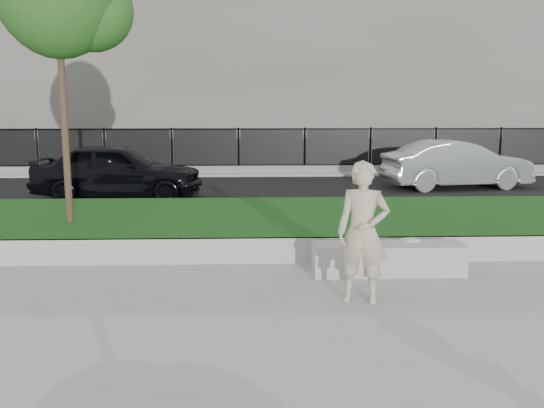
{
  "coord_description": "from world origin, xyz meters",
  "views": [
    {
      "loc": [
        -0.19,
        -8.11,
        2.51
      ],
      "look_at": [
        0.13,
        1.2,
        0.91
      ],
      "focal_mm": 40.0,
      "sensor_mm": 36.0,
      "label": 1
    }
  ],
  "objects_px": {
    "car_dark": "(118,171)",
    "car_silver": "(457,164)",
    "stone_bench": "(388,259)",
    "man": "(363,232)",
    "book": "(410,240)"
  },
  "relations": [
    {
      "from": "book",
      "to": "car_dark",
      "type": "bearing_deg",
      "value": 107.53
    },
    {
      "from": "stone_bench",
      "to": "man",
      "type": "relative_size",
      "value": 1.24
    },
    {
      "from": "book",
      "to": "car_dark",
      "type": "height_order",
      "value": "car_dark"
    },
    {
      "from": "book",
      "to": "car_silver",
      "type": "height_order",
      "value": "car_silver"
    },
    {
      "from": "stone_bench",
      "to": "car_silver",
      "type": "relative_size",
      "value": 0.53
    },
    {
      "from": "stone_bench",
      "to": "man",
      "type": "xyz_separation_m",
      "value": [
        -0.61,
        -1.21,
        0.66
      ]
    },
    {
      "from": "stone_bench",
      "to": "man",
      "type": "distance_m",
      "value": 1.51
    },
    {
      "from": "book",
      "to": "car_silver",
      "type": "xyz_separation_m",
      "value": [
        3.47,
        8.21,
        0.25
      ]
    },
    {
      "from": "car_dark",
      "to": "book",
      "type": "bearing_deg",
      "value": -135.67
    },
    {
      "from": "car_silver",
      "to": "stone_bench",
      "type": "bearing_deg",
      "value": 146.7
    },
    {
      "from": "stone_bench",
      "to": "car_silver",
      "type": "distance_m",
      "value": 9.22
    },
    {
      "from": "stone_bench",
      "to": "book",
      "type": "height_order",
      "value": "book"
    },
    {
      "from": "man",
      "to": "stone_bench",
      "type": "bearing_deg",
      "value": 78.78
    },
    {
      "from": "car_dark",
      "to": "car_silver",
      "type": "relative_size",
      "value": 1.02
    },
    {
      "from": "stone_bench",
      "to": "car_dark",
      "type": "distance_m",
      "value": 8.61
    }
  ]
}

